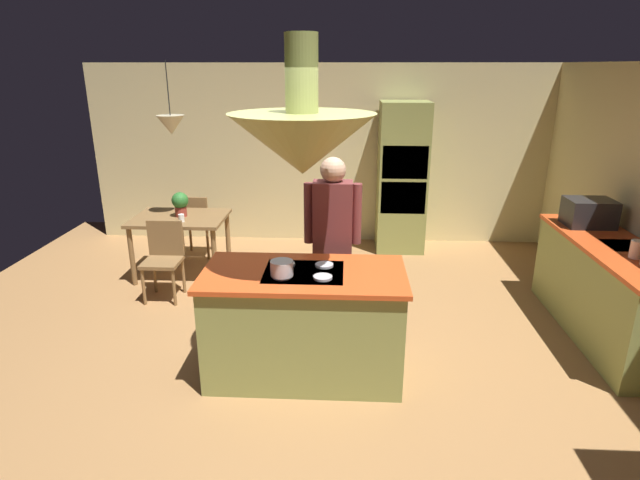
{
  "coord_description": "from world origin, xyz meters",
  "views": [
    {
      "loc": [
        0.33,
        -4.03,
        2.51
      ],
      "look_at": [
        0.1,
        0.4,
        1.0
      ],
      "focal_mm": 28.83,
      "sensor_mm": 36.0,
      "label": 1
    }
  ],
  "objects": [
    {
      "name": "pendant_light_over_table",
      "position": [
        -1.7,
        1.9,
        1.86
      ],
      "size": [
        0.32,
        0.32,
        0.82
      ],
      "color": "beige"
    },
    {
      "name": "range_hood",
      "position": [
        0.0,
        -0.2,
        1.98
      ],
      "size": [
        1.1,
        1.1,
        1.0
      ],
      "color": "#8C934C"
    },
    {
      "name": "wall_back",
      "position": [
        0.0,
        3.45,
        1.27
      ],
      "size": [
        6.8,
        0.1,
        2.55
      ],
      "primitive_type": "cube",
      "color": "beige",
      "rests_on": "ground"
    },
    {
      "name": "chair_facing_island",
      "position": [
        -1.7,
        1.26,
        0.5
      ],
      "size": [
        0.4,
        0.4,
        0.87
      ],
      "color": "brown",
      "rests_on": "ground"
    },
    {
      "name": "cooking_pot_on_cooktop",
      "position": [
        -0.16,
        -0.33,
        1.01
      ],
      "size": [
        0.18,
        0.18,
        0.12
      ],
      "primitive_type": "cylinder",
      "color": "#B2B2B7",
      "rests_on": "kitchen_island"
    },
    {
      "name": "canister_sugar",
      "position": [
        2.84,
        0.27,
        1.01
      ],
      "size": [
        0.11,
        0.11,
        0.16
      ],
      "primitive_type": "cylinder",
      "color": "silver",
      "rests_on": "counter_run_right"
    },
    {
      "name": "potted_plant_on_table",
      "position": [
        -1.68,
        1.92,
        0.93
      ],
      "size": [
        0.2,
        0.2,
        0.3
      ],
      "color": "#99382D",
      "rests_on": "dining_table"
    },
    {
      "name": "oven_tower",
      "position": [
        1.1,
        3.04,
        1.03
      ],
      "size": [
        0.66,
        0.62,
        2.06
      ],
      "color": "#8C934C",
      "rests_on": "ground"
    },
    {
      "name": "dining_table",
      "position": [
        -1.7,
        1.9,
        0.66
      ],
      "size": [
        1.11,
        0.83,
        0.76
      ],
      "color": "brown",
      "rests_on": "ground"
    },
    {
      "name": "cup_on_table",
      "position": [
        -1.61,
        1.69,
        0.81
      ],
      "size": [
        0.07,
        0.07,
        0.09
      ],
      "primitive_type": "cylinder",
      "color": "white",
      "rests_on": "dining_table"
    },
    {
      "name": "person_at_island",
      "position": [
        0.21,
        0.5,
        1.01
      ],
      "size": [
        0.53,
        0.23,
        1.74
      ],
      "color": "tan",
      "rests_on": "ground"
    },
    {
      "name": "ground",
      "position": [
        0.0,
        0.0,
        0.0
      ],
      "size": [
        8.16,
        8.16,
        0.0
      ],
      "primitive_type": "plane",
      "color": "#9E7042"
    },
    {
      "name": "counter_run_right",
      "position": [
        2.84,
        0.6,
        0.48
      ],
      "size": [
        0.73,
        2.09,
        0.93
      ],
      "color": "#8C934C",
      "rests_on": "ground"
    },
    {
      "name": "microwave_on_counter",
      "position": [
        2.84,
        1.22,
        1.07
      ],
      "size": [
        0.46,
        0.36,
        0.28
      ],
      "primitive_type": "cube",
      "color": "#232326",
      "rests_on": "counter_run_right"
    },
    {
      "name": "kitchen_island",
      "position": [
        0.0,
        -0.2,
        0.47
      ],
      "size": [
        1.65,
        0.86,
        0.95
      ],
      "color": "#8C934C",
      "rests_on": "ground"
    },
    {
      "name": "chair_by_back_wall",
      "position": [
        -1.7,
        2.54,
        0.5
      ],
      "size": [
        0.4,
        0.4,
        0.87
      ],
      "rotation": [
        0.0,
        0.0,
        3.14
      ],
      "color": "brown",
      "rests_on": "ground"
    }
  ]
}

